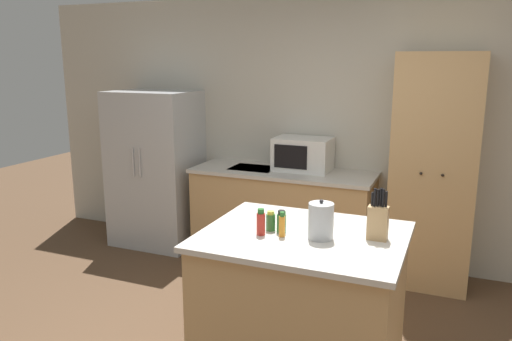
{
  "coord_description": "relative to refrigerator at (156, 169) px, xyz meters",
  "views": [
    {
      "loc": [
        0.89,
        -2.46,
        1.99
      ],
      "look_at": [
        -0.71,
        1.4,
        1.05
      ],
      "focal_mm": 35.0,
      "sensor_mm": 36.0,
      "label": 1
    }
  ],
  "objects": [
    {
      "name": "refrigerator",
      "position": [
        0.0,
        0.0,
        0.0
      ],
      "size": [
        0.89,
        0.68,
        1.66
      ],
      "color": "#B7BABC",
      "rests_on": "ground_plane"
    },
    {
      "name": "spice_bottle_short_red",
      "position": [
        1.94,
        -1.78,
        0.19
      ],
      "size": [
        0.05,
        0.05,
        0.16
      ],
      "color": "#B2281E",
      "rests_on": "kitchen_island"
    },
    {
      "name": "microwave",
      "position": [
        1.61,
        0.12,
        0.26
      ],
      "size": [
        0.54,
        0.38,
        0.32
      ],
      "color": "white",
      "rests_on": "back_counter"
    },
    {
      "name": "kitchen_island",
      "position": [
        2.18,
        -1.66,
        -0.36
      ],
      "size": [
        1.22,
        1.0,
        0.94
      ],
      "color": "tan",
      "rests_on": "ground_plane"
    },
    {
      "name": "wall_back",
      "position": [
        2.12,
        0.36,
        0.47
      ],
      "size": [
        7.2,
        0.06,
        2.6
      ],
      "color": "beige",
      "rests_on": "ground_plane"
    },
    {
      "name": "spice_bottle_pale_salt",
      "position": [
        2.01,
        -1.56,
        0.16
      ],
      "size": [
        0.04,
        0.04,
        0.09
      ],
      "color": "beige",
      "rests_on": "kitchen_island"
    },
    {
      "name": "knife_block",
      "position": [
        2.61,
        -1.59,
        0.23
      ],
      "size": [
        0.12,
        0.07,
        0.31
      ],
      "color": "tan",
      "rests_on": "kitchen_island"
    },
    {
      "name": "back_counter",
      "position": [
        1.44,
        0.02,
        -0.36
      ],
      "size": [
        1.78,
        0.65,
        0.93
      ],
      "color": "tan",
      "rests_on": "ground_plane"
    },
    {
      "name": "kettle",
      "position": [
        2.29,
        -1.7,
        0.22
      ],
      "size": [
        0.15,
        0.15,
        0.24
      ],
      "color": "#B2B5B7",
      "rests_on": "kitchen_island"
    },
    {
      "name": "spice_bottle_tall_dark",
      "position": [
        2.07,
        -1.76,
        0.19
      ],
      "size": [
        0.04,
        0.04,
        0.15
      ],
      "color": "orange",
      "rests_on": "kitchen_island"
    },
    {
      "name": "spice_bottle_amber_oil",
      "position": [
        2.04,
        -1.69,
        0.18
      ],
      "size": [
        0.06,
        0.06,
        0.14
      ],
      "color": "#337033",
      "rests_on": "kitchen_island"
    },
    {
      "name": "spice_bottle_green_herb",
      "position": [
        1.97,
        -1.68,
        0.17
      ],
      "size": [
        0.06,
        0.06,
        0.13
      ],
      "color": "#337033",
      "rests_on": "kitchen_island"
    },
    {
      "name": "pantry_cabinet",
      "position": [
        2.82,
        0.06,
        0.19
      ],
      "size": [
        0.7,
        0.55,
        2.05
      ],
      "color": "tan",
      "rests_on": "ground_plane"
    }
  ]
}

